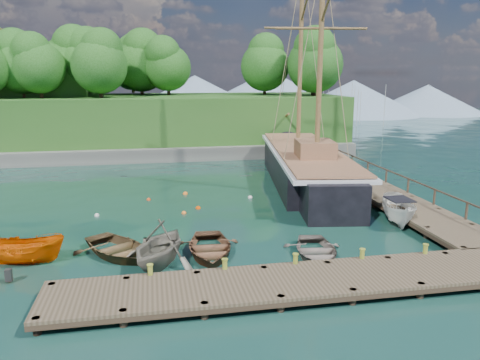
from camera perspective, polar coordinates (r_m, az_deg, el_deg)
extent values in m
plane|color=#0F3222|center=(24.50, -1.39, -7.19)|extent=(160.00, 160.00, 0.00)
cube|color=#463927|center=(18.91, 8.06, -11.85)|extent=(20.00, 3.20, 0.12)
cube|color=black|center=(18.98, 8.04, -12.29)|extent=(20.00, 3.20, 0.20)
cylinder|color=black|center=(17.55, -23.46, -16.73)|extent=(0.28, 0.28, 1.10)
cylinder|color=black|center=(19.80, -21.85, -13.08)|extent=(0.28, 0.28, 1.10)
cube|color=#463927|center=(34.30, 15.90, -0.88)|extent=(3.20, 24.00, 0.12)
cube|color=black|center=(34.34, 15.88, -1.14)|extent=(3.20, 24.00, 0.20)
cylinder|color=black|center=(24.26, 25.46, -8.59)|extent=(0.28, 0.28, 1.10)
cylinder|color=black|center=(44.48, 7.66, 1.95)|extent=(0.28, 0.28, 1.10)
cylinder|color=black|center=(45.36, 10.78, 2.04)|extent=(0.28, 0.28, 1.10)
cylinder|color=olive|center=(19.52, -10.79, -12.89)|extent=(0.26, 0.26, 0.45)
cylinder|color=olive|center=(19.70, -1.83, -12.39)|extent=(0.26, 0.26, 0.45)
cylinder|color=olive|center=(20.34, 6.72, -11.64)|extent=(0.26, 0.26, 0.45)
cylinder|color=olive|center=(21.38, 14.55, -10.72)|extent=(0.26, 0.26, 0.45)
cylinder|color=olive|center=(22.77, 21.50, -9.74)|extent=(0.26, 0.26, 0.45)
imported|color=brown|center=(23.15, -14.61, -8.85)|extent=(5.07, 5.42, 0.91)
imported|color=slate|center=(21.71, -9.79, -10.10)|extent=(5.01, 5.26, 2.16)
imported|color=brown|center=(22.56, -3.75, -9.03)|extent=(3.38, 4.52, 0.89)
imported|color=#685D55|center=(22.52, 9.22, -9.22)|extent=(3.47, 4.38, 0.82)
imported|color=#DA5502|center=(23.60, -24.79, -9.24)|extent=(3.94, 1.97, 1.45)
imported|color=silver|center=(28.48, 18.69, -4.99)|extent=(2.93, 4.61, 1.67)
cube|color=black|center=(36.92, 8.00, 0.88)|extent=(7.27, 16.04, 3.21)
cube|color=black|center=(46.57, 5.87, 3.43)|extent=(3.45, 5.22, 2.89)
cube|color=black|center=(28.52, 11.09, -2.82)|extent=(4.07, 4.45, 3.05)
cube|color=silver|center=(36.63, 8.07, 3.26)|extent=(8.04, 20.85, 0.25)
cube|color=brown|center=(36.59, 8.08, 3.64)|extent=(7.53, 20.34, 0.12)
cube|color=brown|center=(33.29, 9.12, 3.74)|extent=(2.93, 3.34, 1.20)
cylinder|color=brown|center=(49.72, 5.37, 7.53)|extent=(1.27, 6.86, 1.69)
cylinder|color=brown|center=(40.14, 7.45, 16.69)|extent=(0.36, 0.36, 17.07)
cylinder|color=brown|center=(32.29, 9.83, 16.35)|extent=(0.36, 0.36, 15.70)
cylinder|color=#8C7A59|center=(46.35, 6.12, 16.51)|extent=(1.81, 11.67, 9.91)
sphere|color=silver|center=(29.58, -17.05, -4.21)|extent=(0.29, 0.29, 0.29)
sphere|color=orange|center=(28.96, -6.84, -4.09)|extent=(0.31, 0.31, 0.31)
sphere|color=#ED4400|center=(29.90, -5.12, -3.50)|extent=(0.32, 0.32, 0.32)
sphere|color=silver|center=(32.26, 1.26, -2.22)|extent=(0.34, 0.34, 0.34)
sphere|color=#DC4716|center=(32.38, -11.07, -2.41)|extent=(0.28, 0.28, 0.28)
sphere|color=orange|center=(33.50, -6.69, -1.74)|extent=(0.35, 0.35, 0.35)
cube|color=#474744|center=(47.55, -15.82, 2.95)|extent=(50.00, 4.00, 1.40)
cube|color=#1B4D15|center=(53.16, -15.45, 6.59)|extent=(50.00, 14.00, 6.00)
cylinder|color=#382616|center=(52.33, -24.86, 9.85)|extent=(0.36, 0.36, 1.40)
sphere|color=#1A4812|center=(52.31, -25.11, 12.47)|extent=(5.42, 5.42, 5.42)
cylinder|color=#382616|center=(50.64, -23.06, 9.95)|extent=(0.36, 0.36, 1.40)
sphere|color=#1A4812|center=(50.61, -23.29, 12.50)|extent=(5.02, 5.02, 5.02)
cylinder|color=#382616|center=(52.44, 9.02, 10.87)|extent=(0.36, 0.36, 1.40)
sphere|color=#1A4812|center=(52.42, 9.13, 13.71)|extent=(6.00, 6.00, 6.00)
cylinder|color=#382616|center=(53.99, -8.70, 10.94)|extent=(0.36, 0.36, 1.40)
sphere|color=#1A4812|center=(53.97, -8.79, 13.37)|extent=(5.13, 5.13, 5.13)
cylinder|color=#382616|center=(53.32, -18.02, 10.44)|extent=(0.36, 0.36, 1.40)
sphere|color=#1A4812|center=(53.30, -18.21, 13.16)|extent=(5.82, 5.82, 5.82)
cylinder|color=#382616|center=(56.09, -11.87, 10.88)|extent=(0.36, 0.36, 1.40)
sphere|color=#1A4812|center=(56.07, -12.00, 13.55)|extent=(6.05, 6.05, 6.05)
cylinder|color=#382616|center=(53.45, 8.84, 10.91)|extent=(0.36, 0.36, 1.40)
sphere|color=#1A4812|center=(53.42, 8.93, 13.24)|extent=(4.77, 4.77, 4.77)
cylinder|color=#382616|center=(49.52, -16.61, 10.39)|extent=(0.36, 0.36, 1.40)
sphere|color=#1A4812|center=(49.49, -16.79, 13.18)|extent=(5.47, 5.47, 5.47)
cylinder|color=#382616|center=(54.70, 3.02, 11.09)|extent=(0.36, 0.36, 1.40)
sphere|color=#1A4812|center=(54.67, 3.05, 13.64)|extent=(5.55, 5.55, 5.55)
cylinder|color=#382616|center=(60.82, -17.03, 10.73)|extent=(0.36, 0.36, 1.40)
sphere|color=#1A4812|center=(60.80, -17.20, 13.26)|extent=(6.25, 6.25, 6.25)
cylinder|color=#382616|center=(55.96, -25.88, 9.88)|extent=(0.36, 0.36, 1.40)
sphere|color=#1A4812|center=(55.94, -26.13, 12.34)|extent=(5.47, 5.47, 5.47)
cylinder|color=#382616|center=(61.13, -12.90, 10.98)|extent=(0.36, 0.36, 1.40)
sphere|color=#1A4812|center=(61.11, -13.03, 13.38)|extent=(5.89, 5.89, 5.89)
cylinder|color=#382616|center=(54.37, -19.76, 10.35)|extent=(0.36, 0.36, 1.40)
sphere|color=#1A4812|center=(54.35, -19.98, 13.11)|extent=(6.08, 6.08, 6.08)
cone|color=#728CA5|center=(95.78, 3.62, 10.53)|extent=(36.00, 36.00, 9.00)
cone|color=#728CA5|center=(101.79, 13.62, 9.78)|extent=(28.00, 28.00, 7.00)
cone|color=#728CA5|center=(93.22, -5.50, 10.13)|extent=(32.00, 32.00, 8.00)
cone|color=#728CA5|center=(96.42, -27.00, 9.49)|extent=(40.00, 40.00, 10.00)
cone|color=#728CA5|center=(109.88, 21.82, 9.17)|extent=(24.00, 24.00, 6.00)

